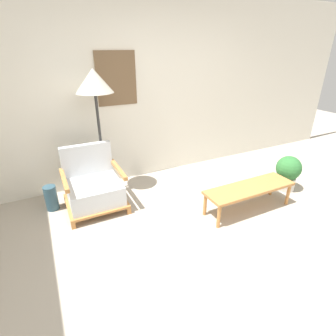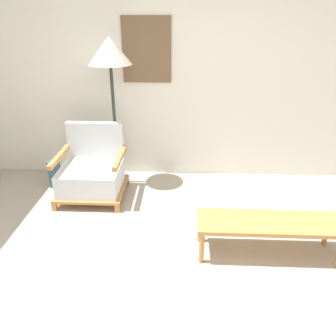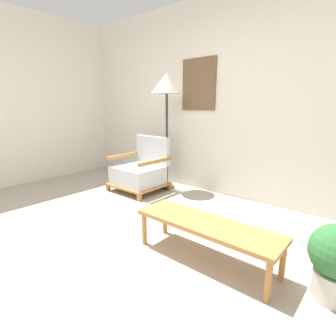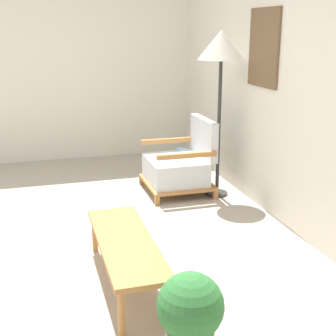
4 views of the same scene
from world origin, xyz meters
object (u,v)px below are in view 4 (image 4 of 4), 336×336
Objects in this scene: potted_plant at (190,315)px; vase at (182,162)px; armchair at (180,166)px; coffee_table at (126,245)px; floor_lamp at (221,50)px.

vase is at bearing 162.87° from potted_plant.
armchair is 1.52× the size of potted_plant.
floor_lamp is at bearing 139.88° from coffee_table.
vase is at bearing 153.45° from coffee_table.
armchair is 0.46× the size of floor_lamp.
coffee_table is 3.64× the size of vase.
coffee_table is (1.77, -0.95, 0.01)m from armchair.
floor_lamp is (0.23, 0.35, 1.23)m from armchair.
armchair is at bearing -20.32° from vase.
floor_lamp reaches higher than coffee_table.
floor_lamp is at bearing 154.96° from potted_plant.
floor_lamp is 2.95m from potted_plant.
coffee_table is at bearing -40.12° from floor_lamp.
floor_lamp reaches higher than vase.
coffee_table reaches higher than vase.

